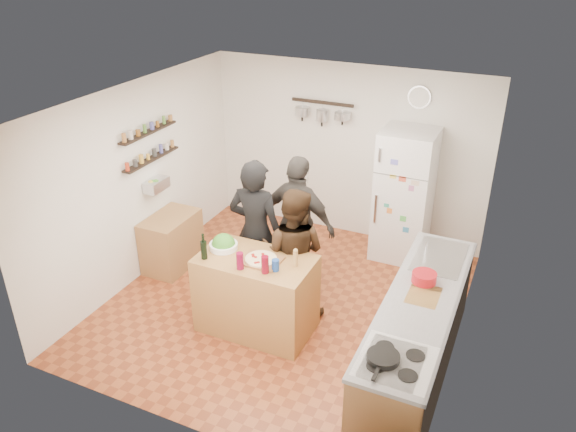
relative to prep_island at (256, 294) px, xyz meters
The scene contains 26 objects.
room_shell 1.22m from the prep_island, 84.16° to the left, with size 4.20×4.20×4.20m.
prep_island is the anchor object (origin of this frame).
pizza_board 0.47m from the prep_island, 14.04° to the right, with size 0.42×0.34×0.02m, color brown.
pizza 0.49m from the prep_island, 14.04° to the right, with size 0.34×0.34×0.02m, color beige.
salad_bowl 0.64m from the prep_island, behind, with size 0.31×0.31×0.06m, color white.
wine_bottle 0.78m from the prep_island, 156.25° to the right, with size 0.07×0.07×0.21m, color black.
wine_glass_near 0.60m from the prep_island, 101.77° to the right, with size 0.08×0.08×0.19m, color maroon.
wine_glass_far 0.63m from the prep_island, 42.27° to the right, with size 0.08×0.08×0.19m, color #610817.
pepper_mill 0.70m from the prep_island, ahead, with size 0.05×0.05×0.16m, color #AD8348.
salt_canister 0.61m from the prep_island, 21.80° to the right, with size 0.08×0.08×0.13m, color navy.
person_left 0.76m from the prep_island, 117.04° to the left, with size 0.66×0.43×1.80m, color black.
person_center 0.62m from the prep_island, 62.00° to the left, with size 0.77×0.60×1.58m, color black.
person_back 1.11m from the prep_island, 86.76° to the left, with size 1.01×0.42×1.72m, color #2D2A28.
counter_run 1.79m from the prep_island, ahead, with size 0.63×2.63×0.90m, color #9E7042.
stove_top 2.09m from the prep_island, 28.18° to the right, with size 0.60×0.62×0.02m, color white.
skillet 2.02m from the prep_island, 30.33° to the right, with size 0.27×0.27×0.05m, color black.
sink 2.03m from the prep_island, 25.04° to the left, with size 0.50×0.80×0.03m, color silver.
cutting_board 1.85m from the prep_island, ahead, with size 0.30×0.40×0.02m, color olive.
red_bowl 1.84m from the prep_island, ahead, with size 0.25×0.25×0.10m, color #AA131B.
fridge 2.55m from the prep_island, 65.46° to the left, with size 0.70×0.68×1.80m, color white.
wall_clock 3.29m from the prep_island, 68.25° to the left, with size 0.30×0.30×0.03m, color silver.
spice_shelf_lower 2.24m from the prep_island, 158.08° to the left, with size 0.12×1.00×0.03m, color black.
spice_shelf_upper 2.42m from the prep_island, 158.08° to the left, with size 0.12×1.00×0.03m, color black.
produce_basket 2.07m from the prep_island, 157.76° to the left, with size 0.18×0.35×0.14m, color silver.
side_table 1.80m from the prep_island, 156.37° to the left, with size 0.50×0.80×0.73m, color #AC7D48.
pot_rack 2.96m from the prep_island, 95.74° to the left, with size 0.90×0.04×0.04m, color black.
Camera 1 is at (2.37, -5.08, 4.04)m, focal length 35.00 mm.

